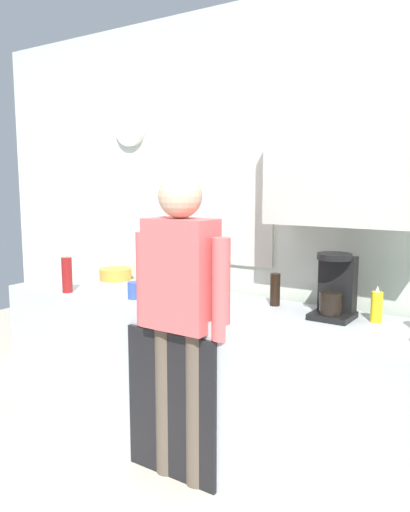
% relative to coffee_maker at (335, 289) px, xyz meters
% --- Properties ---
extents(ground_plane, '(8.00, 8.00, 0.00)m').
position_rel_coffee_maker_xyz_m(ground_plane, '(-0.65, -0.42, -1.03)').
color(ground_plane, beige).
extents(kitchen_counter, '(2.81, 0.64, 0.88)m').
position_rel_coffee_maker_xyz_m(kitchen_counter, '(-0.65, -0.12, -0.59)').
color(kitchen_counter, '#B2B7BC').
rests_on(kitchen_counter, ground_plane).
extents(dishwasher_panel, '(0.56, 0.02, 0.79)m').
position_rel_coffee_maker_xyz_m(dishwasher_panel, '(-0.70, -0.45, -0.63)').
color(dishwasher_panel, black).
rests_on(dishwasher_panel, ground_plane).
extents(back_wall_assembly, '(4.41, 0.42, 2.60)m').
position_rel_coffee_maker_xyz_m(back_wall_assembly, '(-0.57, 0.29, 0.33)').
color(back_wall_assembly, silver).
rests_on(back_wall_assembly, ground_plane).
extents(coffee_maker, '(0.20, 0.20, 0.33)m').
position_rel_coffee_maker_xyz_m(coffee_maker, '(0.00, 0.00, 0.00)').
color(coffee_maker, black).
rests_on(coffee_maker, kitchen_counter).
extents(bottle_green_wine, '(0.07, 0.07, 0.30)m').
position_rel_coffee_maker_xyz_m(bottle_green_wine, '(-0.75, -0.05, 0.00)').
color(bottle_green_wine, '#195923').
rests_on(bottle_green_wine, kitchen_counter).
extents(bottle_dark_sauce, '(0.06, 0.06, 0.18)m').
position_rel_coffee_maker_xyz_m(bottle_dark_sauce, '(-0.36, 0.06, -0.06)').
color(bottle_dark_sauce, black).
rests_on(bottle_dark_sauce, kitchen_counter).
extents(bottle_red_vinegar, '(0.06, 0.06, 0.22)m').
position_rel_coffee_maker_xyz_m(bottle_red_vinegar, '(-1.58, -0.36, -0.04)').
color(bottle_red_vinegar, maroon).
rests_on(bottle_red_vinegar, kitchen_counter).
extents(cup_blue_mug, '(0.08, 0.08, 0.10)m').
position_rel_coffee_maker_xyz_m(cup_blue_mug, '(-1.12, -0.25, -0.10)').
color(cup_blue_mug, '#3351B2').
rests_on(cup_blue_mug, kitchen_counter).
extents(mixing_bowl, '(0.22, 0.22, 0.08)m').
position_rel_coffee_maker_xyz_m(mixing_bowl, '(-1.62, 0.11, -0.11)').
color(mixing_bowl, orange).
rests_on(mixing_bowl, kitchen_counter).
extents(dish_soap, '(0.06, 0.06, 0.18)m').
position_rel_coffee_maker_xyz_m(dish_soap, '(0.20, 0.04, -0.07)').
color(dish_soap, yellow).
rests_on(dish_soap, kitchen_counter).
extents(person_at_sink, '(0.57, 0.22, 1.60)m').
position_rel_coffee_maker_xyz_m(person_at_sink, '(-0.65, -0.42, -0.08)').
color(person_at_sink, brown).
rests_on(person_at_sink, ground_plane).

